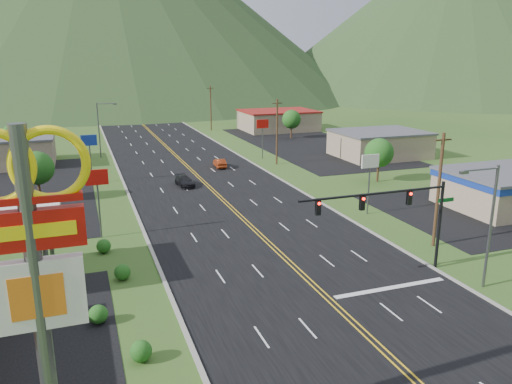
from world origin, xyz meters
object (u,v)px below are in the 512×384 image
object	(u,v)px
traffic_signal	(397,208)
car_red_far	(220,163)
streetlight_west	(101,126)
car_dark_mid	(185,182)
pylon_sign	(34,260)
streetlight_east	(488,219)

from	to	relation	value
traffic_signal	car_red_far	bearing A→B (deg)	92.74
streetlight_west	car_dark_mid	world-z (taller)	streetlight_west
pylon_sign	traffic_signal	bearing A→B (deg)	27.06
traffic_signal	streetlight_east	xyz separation A→B (m)	(4.70, -4.00, -0.15)
streetlight_east	car_red_far	distance (m)	46.29
traffic_signal	car_red_far	xyz separation A→B (m)	(-1.99, 41.59, -4.67)
car_dark_mid	streetlight_west	bearing A→B (deg)	104.18
car_dark_mid	car_red_far	size ratio (longest dim) A/B	1.07
streetlight_west	car_red_far	bearing A→B (deg)	-41.72
streetlight_east	streetlight_west	bearing A→B (deg)	110.86
car_red_far	streetlight_east	bearing A→B (deg)	102.66
pylon_sign	streetlight_east	bearing A→B (deg)	15.85
pylon_sign	traffic_signal	xyz separation A→B (m)	(23.48, 12.00, -3.97)
streetlight_east	car_dark_mid	world-z (taller)	streetlight_east
streetlight_west	pylon_sign	bearing A→B (deg)	-94.47
traffic_signal	car_red_far	size ratio (longest dim) A/B	3.29
streetlight_east	pylon_sign	bearing A→B (deg)	-164.15
streetlight_east	streetlight_west	xyz separation A→B (m)	(-22.86, 60.00, 0.00)
pylon_sign	traffic_signal	distance (m)	26.67
car_dark_mid	car_red_far	xyz separation A→B (m)	(7.33, 9.46, 0.04)
traffic_signal	car_dark_mid	xyz separation A→B (m)	(-9.32, 32.12, -4.71)
car_red_far	pylon_sign	bearing A→B (deg)	72.46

